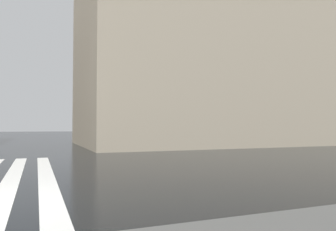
% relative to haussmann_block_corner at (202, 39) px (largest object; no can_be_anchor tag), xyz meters
% --- Properties ---
extents(haussmann_block_corner, '(14.34, 22.18, 20.34)m').
position_rel_haussmann_block_corner_xyz_m(haussmann_block_corner, '(0.00, 0.00, 0.00)').
color(haussmann_block_corner, tan).
rests_on(haussmann_block_corner, ground_plane).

